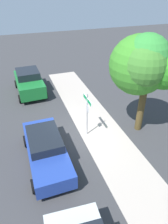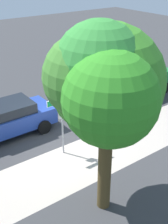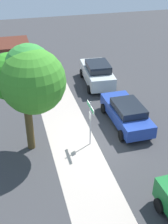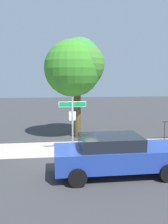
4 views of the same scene
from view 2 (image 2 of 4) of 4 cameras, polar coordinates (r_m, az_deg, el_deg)
The scene contains 6 objects.
ground_plane at distance 12.48m, azimuth -5.01°, elevation -6.96°, with size 60.00×60.00×0.00m, color #38383A.
sidewalk_strip at distance 10.83m, azimuth -10.51°, elevation -13.53°, with size 24.00×2.60×0.00m, color #B2A498.
street_sign at distance 11.24m, azimuth -4.28°, elevation -0.13°, with size 1.25×0.07×2.69m.
shade_tree at distance 7.75m, azimuth 3.59°, elevation 5.97°, with size 3.53×3.81×5.78m.
car_green at distance 17.38m, azimuth 10.29°, elevation 6.40°, with size 4.25×2.28×1.84m.
car_blue at distance 13.36m, azimuth -15.45°, elevation -1.51°, with size 4.68×2.00×1.49m.
Camera 2 is at (5.21, 8.91, 7.00)m, focal length 47.28 mm.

